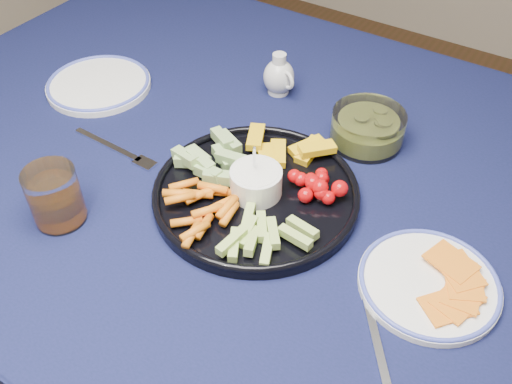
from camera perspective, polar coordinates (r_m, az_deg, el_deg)
The scene contains 9 objects.
dining_table at distance 1.05m, azimuth 3.62°, elevation -1.83°, with size 1.67×1.07×0.75m.
crudite_platter at distance 0.94m, azimuth -0.13°, elevation 0.25°, with size 0.34×0.34×0.11m.
creamer_pitcher at distance 1.17m, azimuth 2.32°, elevation 11.48°, with size 0.08×0.06×0.09m.
pickle_bowl at distance 1.07m, azimuth 11.07°, elevation 6.20°, with size 0.13×0.13×0.06m.
cheese_plate at distance 0.86m, azimuth 16.95°, elevation -8.59°, with size 0.20×0.20×0.02m.
juice_tumbler at distance 0.94m, azimuth -19.39°, elevation -0.68°, with size 0.08×0.08×0.10m.
fork_left at distance 1.07m, azimuth -13.38°, elevation 3.98°, with size 0.19×0.03×0.00m.
fork_right at distance 0.77m, azimuth 12.58°, elevation -16.94°, with size 0.12×0.16×0.00m.
side_plate_extra at distance 1.25m, azimuth -15.46°, elevation 10.37°, with size 0.21×0.21×0.02m.
Camera 1 is at (0.34, -0.65, 1.41)m, focal length 40.00 mm.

